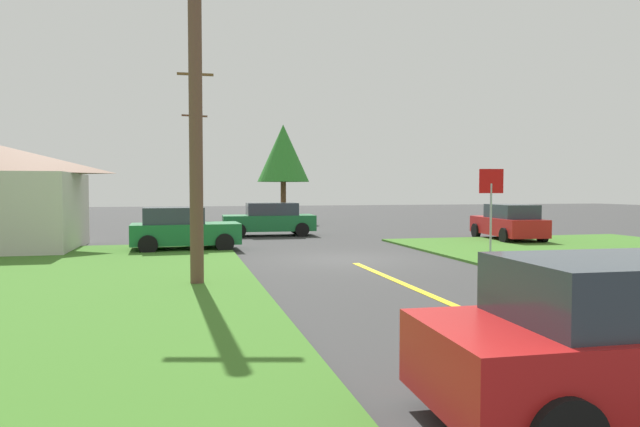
% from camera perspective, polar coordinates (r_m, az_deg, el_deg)
% --- Properties ---
extents(ground_plane, '(120.00, 120.00, 0.00)m').
position_cam_1_polar(ground_plane, '(18.34, 2.69, -4.69)').
color(ground_plane, '#373737').
extents(lane_stripe_center, '(0.20, 14.00, 0.01)m').
position_cam_1_polar(lane_stripe_center, '(11.01, 14.73, -9.56)').
color(lane_stripe_center, yellow).
rests_on(lane_stripe_center, ground).
extents(stop_sign, '(0.79, 0.20, 2.96)m').
position_cam_1_polar(stop_sign, '(19.41, 16.98, 1.83)').
color(stop_sign, '#9EA0A8').
rests_on(stop_sign, ground).
extents(car_approaching_junction, '(4.51, 2.16, 1.62)m').
position_cam_1_polar(car_approaching_junction, '(27.75, -5.16, -0.60)').
color(car_approaching_junction, '#196B33').
rests_on(car_approaching_junction, ground).
extents(car_on_crossroad, '(2.31, 4.59, 1.62)m').
position_cam_1_polar(car_on_crossroad, '(26.35, 18.59, -0.88)').
color(car_on_crossroad, red).
rests_on(car_on_crossroad, ground).
extents(parked_car_near_building, '(3.99, 2.16, 1.62)m').
position_cam_1_polar(parked_car_near_building, '(21.50, -13.76, -1.56)').
color(parked_car_near_building, '#196B33').
rests_on(parked_car_near_building, ground).
extents(utility_pole_near, '(1.78, 0.55, 7.88)m').
position_cam_1_polar(utility_pole_near, '(13.60, -12.51, 9.85)').
color(utility_pole_near, brown).
rests_on(utility_pole_near, ground).
extents(utility_pole_mid, '(1.80, 0.28, 8.77)m').
position_cam_1_polar(utility_pole_mid, '(29.23, -12.48, 6.79)').
color(utility_pole_mid, brown).
rests_on(utility_pole_mid, ground).
extents(utility_pole_far, '(1.79, 0.42, 8.12)m').
position_cam_1_polar(utility_pole_far, '(40.85, -12.57, 5.08)').
color(utility_pole_far, brown).
rests_on(utility_pole_far, ground).
extents(oak_tree_left, '(3.44, 3.44, 6.58)m').
position_cam_1_polar(oak_tree_left, '(37.46, -3.75, 6.10)').
color(oak_tree_left, brown).
rests_on(oak_tree_left, ground).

